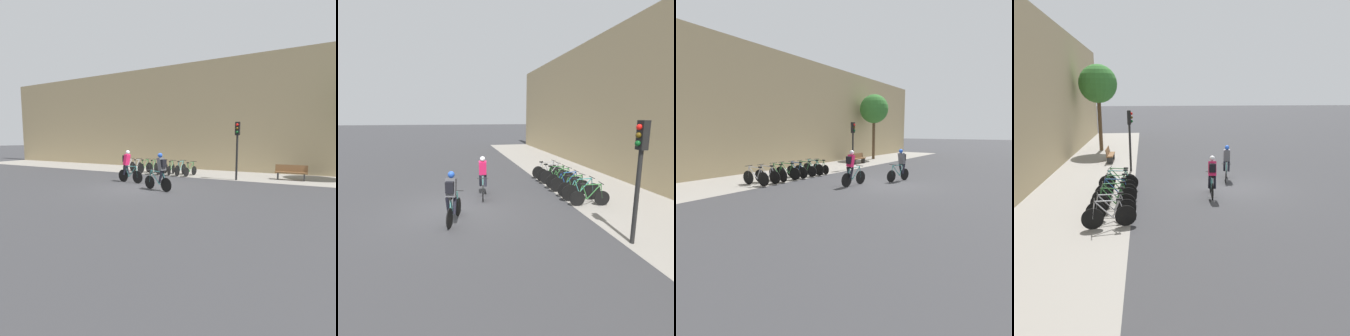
% 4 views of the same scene
% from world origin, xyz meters
% --- Properties ---
extents(ground, '(200.00, 200.00, 0.00)m').
position_xyz_m(ground, '(0.00, 0.00, 0.00)').
color(ground, '#333335').
extents(kerb_strip, '(44.00, 4.50, 0.01)m').
position_xyz_m(kerb_strip, '(0.00, 6.75, 0.00)').
color(kerb_strip, gray).
rests_on(kerb_strip, ground).
extents(building_facade, '(44.00, 0.60, 8.37)m').
position_xyz_m(building_facade, '(0.00, 9.30, 4.18)').
color(building_facade, tan).
rests_on(building_facade, ground).
extents(cyclist_pink, '(1.74, 0.50, 1.79)m').
position_xyz_m(cyclist_pink, '(-1.52, 1.21, 0.95)').
color(cyclist_pink, black).
rests_on(cyclist_pink, ground).
extents(cyclist_grey, '(1.69, 0.62, 1.76)m').
position_xyz_m(cyclist_grey, '(1.28, -0.12, 0.95)').
color(cyclist_grey, black).
rests_on(cyclist_grey, ground).
extents(parked_bike_0, '(0.46, 1.76, 0.99)m').
position_xyz_m(parked_bike_0, '(-4.29, 5.17, 0.42)').
color(parked_bike_0, black).
rests_on(parked_bike_0, ground).
extents(parked_bike_1, '(0.47, 1.71, 0.98)m').
position_xyz_m(parked_bike_1, '(-3.59, 5.17, 0.41)').
color(parked_bike_1, black).
rests_on(parked_bike_1, ground).
extents(parked_bike_2, '(0.46, 1.67, 0.99)m').
position_xyz_m(parked_bike_2, '(-2.90, 5.17, 0.42)').
color(parked_bike_2, black).
rests_on(parked_bike_2, ground).
extents(parked_bike_3, '(0.49, 1.71, 0.99)m').
position_xyz_m(parked_bike_3, '(-2.20, 5.17, 0.42)').
color(parked_bike_3, black).
rests_on(parked_bike_3, ground).
extents(parked_bike_4, '(0.46, 1.70, 0.98)m').
position_xyz_m(parked_bike_4, '(-1.50, 5.17, 0.41)').
color(parked_bike_4, black).
rests_on(parked_bike_4, ground).
extents(parked_bike_5, '(0.46, 1.62, 0.96)m').
position_xyz_m(parked_bike_5, '(-0.80, 5.17, 0.40)').
color(parked_bike_5, black).
rests_on(parked_bike_5, ground).
extents(parked_bike_6, '(0.46, 1.76, 0.99)m').
position_xyz_m(parked_bike_6, '(-0.10, 5.17, 0.42)').
color(parked_bike_6, black).
rests_on(parked_bike_6, ground).
extents(parked_bike_7, '(0.46, 1.58, 0.94)m').
position_xyz_m(parked_bike_7, '(0.60, 5.17, 0.38)').
color(parked_bike_7, black).
rests_on(parked_bike_7, ground).
extents(traffic_light_pole, '(0.26, 0.30, 3.39)m').
position_xyz_m(traffic_light_pole, '(3.67, 4.76, 2.36)').
color(traffic_light_pole, black).
rests_on(traffic_light_pole, ground).
extents(bench, '(1.75, 0.44, 0.89)m').
position_xyz_m(bench, '(6.53, 6.20, 0.47)').
color(bench, brown).
rests_on(bench, ground).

